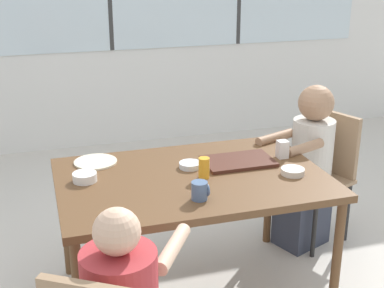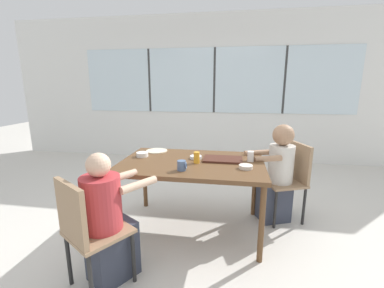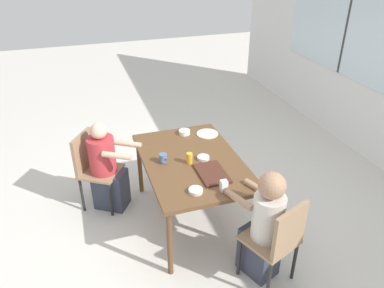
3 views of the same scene
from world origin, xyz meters
TOP-DOWN VIEW (x-y plane):
  - ground_plane at (0.00, 0.00)m, footprint 16.00×16.00m
  - dining_table at (0.00, 0.00)m, footprint 1.42×0.94m
  - chair_for_woman_green_shirt at (-0.60, -0.95)m, footprint 0.55×0.55m
  - chair_for_man_blue_shirt at (1.05, 0.41)m, footprint 0.52×0.52m
  - person_woman_green_shirt at (-0.51, -0.81)m, footprint 0.52×0.59m
  - person_man_blue_shirt at (0.89, 0.35)m, footprint 0.55×0.43m
  - food_tray_dark at (0.30, 0.10)m, footprint 0.39×0.25m
  - coffee_mug at (-0.05, -0.28)m, footprint 0.09×0.08m
  - juice_glass at (0.05, -0.04)m, footprint 0.06×0.06m
  - milk_carton_small at (0.58, 0.10)m, footprint 0.06×0.06m
  - bowl_white_shallow at (-0.55, 0.09)m, footprint 0.13×0.13m
  - bowl_cereal at (0.02, 0.11)m, footprint 0.12×0.12m
  - bowl_fruit at (0.52, -0.14)m, footprint 0.13×0.13m
  - plate_tortillas at (-0.47, 0.34)m, footprint 0.24×0.24m

SIDE VIEW (x-z plane):
  - ground_plane at x=0.00m, z-range 0.00..0.00m
  - person_woman_green_shirt at x=-0.51m, z-range -0.05..0.98m
  - person_man_blue_shirt at x=0.89m, z-range -0.03..1.06m
  - chair_for_woman_green_shirt at x=-0.60m, z-range 0.09..0.96m
  - chair_for_man_blue_shirt at x=1.05m, z-range 0.09..0.96m
  - dining_table at x=0.00m, z-range 0.31..1.05m
  - plate_tortillas at x=-0.47m, z-range 0.74..0.75m
  - food_tray_dark at x=0.30m, z-range 0.74..0.76m
  - bowl_cereal at x=0.02m, z-range 0.74..0.77m
  - bowl_fruit at x=0.52m, z-range 0.74..0.78m
  - bowl_white_shallow at x=-0.55m, z-range 0.74..0.79m
  - coffee_mug at x=-0.05m, z-range 0.74..0.83m
  - milk_carton_small at x=0.58m, z-range 0.74..0.85m
  - juice_glass at x=0.05m, z-range 0.74..0.86m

